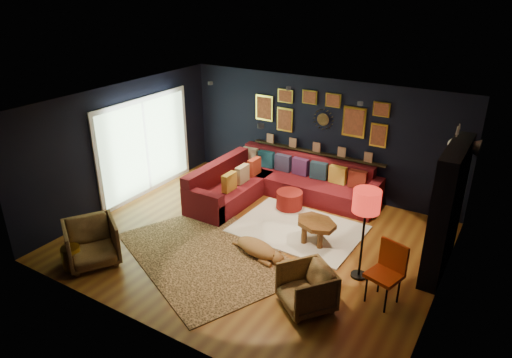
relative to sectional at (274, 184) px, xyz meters
The scene contains 20 objects.
floor 1.94m from the sectional, 71.24° to the right, with size 6.50×6.50×0.00m, color #935A1F.
room_walls 2.29m from the sectional, 71.24° to the right, with size 6.50×6.50×6.50m.
sectional is the anchor object (origin of this frame).
ledge 1.22m from the sectional, 54.82° to the left, with size 3.20×0.12×0.04m, color black.
gallery_wall 1.84m from the sectional, 56.49° to the left, with size 3.15×0.04×1.02m.
sunburst_mirror 1.80m from the sectional, 51.91° to the left, with size 0.47×0.16×0.47m.
fireplace 3.88m from the sectional, 13.77° to the right, with size 0.31×1.60×2.20m.
deer_head 4.15m from the sectional, ahead, with size 0.50×0.28×0.45m.
sliding_door 2.97m from the sectional, 155.08° to the right, with size 0.06×2.80×2.20m.
ceiling_spots 2.53m from the sectional, 58.65° to the right, with size 3.30×2.50×0.06m.
shag_rug 1.55m from the sectional, 41.90° to the right, with size 2.39×1.74×0.03m, color white.
leopard_rug 2.67m from the sectional, 87.00° to the right, with size 3.15×2.25×0.02m, color tan.
coffee_table 2.06m from the sectional, 38.38° to the right, with size 1.03×0.91×0.42m.
pouf 0.65m from the sectional, 28.70° to the right, with size 0.56×0.56×0.37m, color maroon.
armchair_left 4.11m from the sectional, 109.91° to the right, with size 0.83×0.77×0.85m, color #BE8A49.
armchair_right 3.76m from the sectional, 53.19° to the right, with size 0.71×0.67×0.73m, color #BE8A49.
gold_stool 4.45m from the sectional, 110.87° to the right, with size 0.32×0.32×0.40m, color yellow.
orange_chair 3.92m from the sectional, 34.75° to the right, with size 0.57×0.57×0.97m.
floor_lamp 3.41m from the sectional, 34.81° to the right, with size 0.43×0.43×1.58m.
dog 2.39m from the sectional, 67.67° to the right, with size 1.20×0.59×0.38m, color #B27F45, non-canonical shape.
Camera 1 is at (3.87, -6.29, 4.53)m, focal length 32.00 mm.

